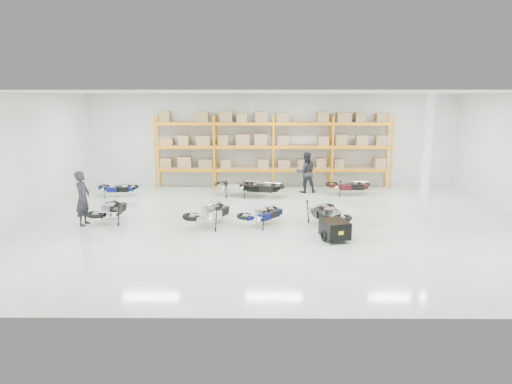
{
  "coord_description": "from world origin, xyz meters",
  "views": [
    {
      "loc": [
        -0.7,
        -15.46,
        4.39
      ],
      "look_at": [
        -0.79,
        0.12,
        1.1
      ],
      "focal_mm": 32.0,
      "sensor_mm": 36.0,
      "label": 1
    }
  ],
  "objects_px": {
    "moto_touring_right": "(327,210)",
    "moto_back_b": "(238,183)",
    "moto_black_far_left": "(110,207)",
    "moto_back_c": "(259,184)",
    "moto_back_d": "(349,183)",
    "moto_silver_left": "(210,209)",
    "trailer": "(335,229)",
    "person_left": "(83,198)",
    "moto_back_a": "(117,186)",
    "person_back": "(306,172)",
    "moto_blue_centre": "(263,211)"
  },
  "relations": [
    {
      "from": "moto_back_a",
      "to": "moto_back_b",
      "type": "relative_size",
      "value": 0.84
    },
    {
      "from": "moto_back_b",
      "to": "moto_back_d",
      "type": "distance_m",
      "value": 4.98
    },
    {
      "from": "moto_black_far_left",
      "to": "moto_back_a",
      "type": "bearing_deg",
      "value": -71.26
    },
    {
      "from": "moto_silver_left",
      "to": "moto_black_far_left",
      "type": "xyz_separation_m",
      "value": [
        -3.6,
        0.49,
        -0.03
      ]
    },
    {
      "from": "moto_touring_right",
      "to": "person_left",
      "type": "xyz_separation_m",
      "value": [
        -8.4,
        0.13,
        0.36
      ]
    },
    {
      "from": "moto_back_a",
      "to": "moto_back_d",
      "type": "distance_m",
      "value": 10.37
    },
    {
      "from": "moto_touring_right",
      "to": "moto_back_c",
      "type": "xyz_separation_m",
      "value": [
        -2.34,
        4.58,
        0.0
      ]
    },
    {
      "from": "trailer",
      "to": "person_back",
      "type": "height_order",
      "value": "person_back"
    },
    {
      "from": "moto_blue_centre",
      "to": "moto_back_a",
      "type": "xyz_separation_m",
      "value": [
        -6.43,
        4.57,
        -0.02
      ]
    },
    {
      "from": "moto_black_far_left",
      "to": "person_left",
      "type": "bearing_deg",
      "value": 31.68
    },
    {
      "from": "moto_back_c",
      "to": "moto_back_d",
      "type": "distance_m",
      "value": 4.09
    },
    {
      "from": "moto_back_a",
      "to": "moto_back_d",
      "type": "relative_size",
      "value": 0.9
    },
    {
      "from": "moto_blue_centre",
      "to": "moto_black_far_left",
      "type": "bearing_deg",
      "value": 38.46
    },
    {
      "from": "trailer",
      "to": "moto_back_b",
      "type": "relative_size",
      "value": 0.84
    },
    {
      "from": "moto_back_b",
      "to": "moto_back_c",
      "type": "height_order",
      "value": "moto_back_c"
    },
    {
      "from": "moto_blue_centre",
      "to": "moto_touring_right",
      "type": "height_order",
      "value": "moto_touring_right"
    },
    {
      "from": "moto_blue_centre",
      "to": "moto_back_d",
      "type": "height_order",
      "value": "moto_back_d"
    },
    {
      "from": "moto_silver_left",
      "to": "moto_touring_right",
      "type": "bearing_deg",
      "value": -155.72
    },
    {
      "from": "moto_silver_left",
      "to": "moto_back_b",
      "type": "xyz_separation_m",
      "value": [
        0.75,
        4.84,
        -0.01
      ]
    },
    {
      "from": "moto_back_d",
      "to": "person_left",
      "type": "xyz_separation_m",
      "value": [
        -10.12,
        -4.97,
        0.41
      ]
    },
    {
      "from": "moto_back_d",
      "to": "person_left",
      "type": "relative_size",
      "value": 0.92
    },
    {
      "from": "person_left",
      "to": "moto_black_far_left",
      "type": "bearing_deg",
      "value": -60.13
    },
    {
      "from": "moto_black_far_left",
      "to": "moto_back_c",
      "type": "bearing_deg",
      "value": -137.58
    },
    {
      "from": "trailer",
      "to": "moto_back_d",
      "type": "height_order",
      "value": "moto_back_d"
    },
    {
      "from": "moto_blue_centre",
      "to": "moto_back_d",
      "type": "relative_size",
      "value": 0.94
    },
    {
      "from": "moto_touring_right",
      "to": "person_left",
      "type": "distance_m",
      "value": 8.4
    },
    {
      "from": "moto_blue_centre",
      "to": "moto_back_b",
      "type": "xyz_separation_m",
      "value": [
        -1.04,
        4.76,
        0.07
      ]
    },
    {
      "from": "moto_back_c",
      "to": "person_back",
      "type": "xyz_separation_m",
      "value": [
        2.17,
        1.03,
        0.36
      ]
    },
    {
      "from": "trailer",
      "to": "person_back",
      "type": "xyz_separation_m",
      "value": [
        -0.17,
        7.2,
        0.57
      ]
    },
    {
      "from": "moto_silver_left",
      "to": "moto_black_far_left",
      "type": "distance_m",
      "value": 3.64
    },
    {
      "from": "moto_silver_left",
      "to": "person_left",
      "type": "height_order",
      "value": "person_left"
    },
    {
      "from": "moto_back_c",
      "to": "trailer",
      "type": "bearing_deg",
      "value": -145.2
    },
    {
      "from": "moto_blue_centre",
      "to": "person_back",
      "type": "bearing_deg",
      "value": -67.72
    },
    {
      "from": "moto_back_c",
      "to": "person_left",
      "type": "xyz_separation_m",
      "value": [
        -6.06,
        -4.45,
        0.36
      ]
    },
    {
      "from": "moto_back_b",
      "to": "moto_back_d",
      "type": "xyz_separation_m",
      "value": [
        4.97,
        0.21,
        -0.04
      ]
    },
    {
      "from": "moto_back_a",
      "to": "moto_back_d",
      "type": "bearing_deg",
      "value": -88.39
    },
    {
      "from": "moto_black_far_left",
      "to": "trailer",
      "type": "xyz_separation_m",
      "value": [
        7.6,
        -2.13,
        -0.18
      ]
    },
    {
      "from": "moto_blue_centre",
      "to": "person_back",
      "type": "xyz_separation_m",
      "value": [
        2.04,
        5.48,
        0.44
      ]
    },
    {
      "from": "moto_black_far_left",
      "to": "moto_touring_right",
      "type": "height_order",
      "value": "moto_touring_right"
    },
    {
      "from": "person_left",
      "to": "moto_back_d",
      "type": "bearing_deg",
      "value": -60.78
    },
    {
      "from": "moto_touring_right",
      "to": "moto_back_b",
      "type": "distance_m",
      "value": 5.87
    },
    {
      "from": "moto_silver_left",
      "to": "person_back",
      "type": "xyz_separation_m",
      "value": [
        3.84,
        5.56,
        0.36
      ]
    },
    {
      "from": "moto_back_c",
      "to": "person_left",
      "type": "height_order",
      "value": "person_left"
    },
    {
      "from": "moto_back_c",
      "to": "person_back",
      "type": "distance_m",
      "value": 2.43
    },
    {
      "from": "person_back",
      "to": "trailer",
      "type": "bearing_deg",
      "value": 84.64
    },
    {
      "from": "moto_blue_centre",
      "to": "person_left",
      "type": "relative_size",
      "value": 0.86
    },
    {
      "from": "moto_touring_right",
      "to": "moto_back_a",
      "type": "bearing_deg",
      "value": 139.96
    },
    {
      "from": "moto_back_d",
      "to": "moto_back_c",
      "type": "bearing_deg",
      "value": 96.9
    },
    {
      "from": "moto_back_a",
      "to": "moto_silver_left",
      "type": "bearing_deg",
      "value": -135.75
    },
    {
      "from": "moto_silver_left",
      "to": "moto_back_d",
      "type": "bearing_deg",
      "value": -113.67
    }
  ]
}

